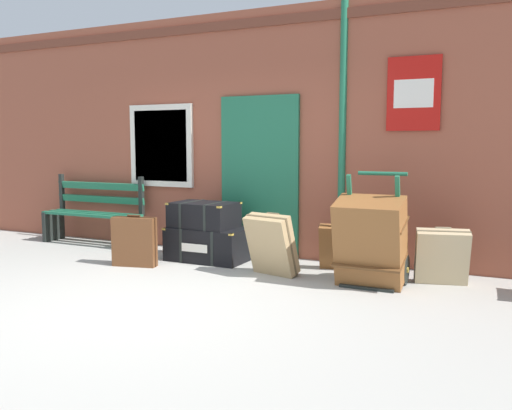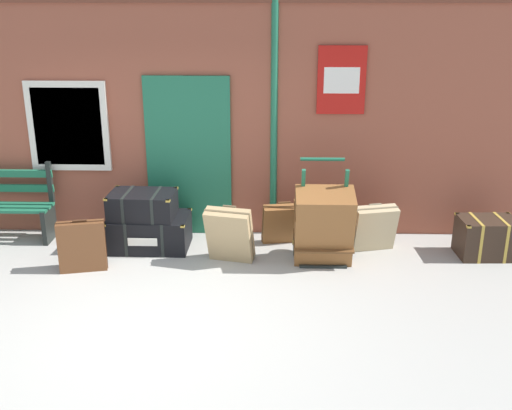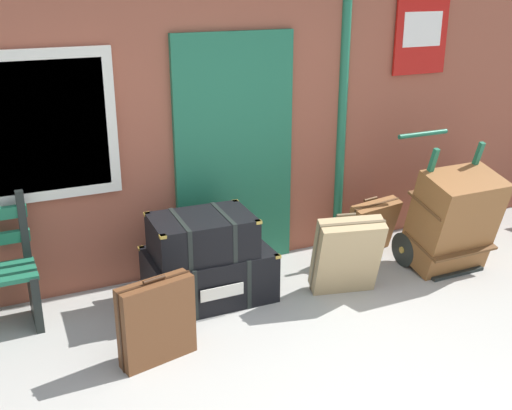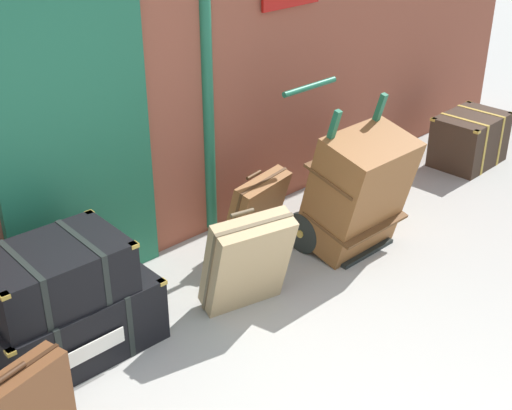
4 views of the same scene
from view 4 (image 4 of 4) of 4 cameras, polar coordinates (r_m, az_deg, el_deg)
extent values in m
cube|color=brown|center=(4.54, -17.23, 11.46)|extent=(10.40, 0.30, 3.20)
cube|color=#1E6647|center=(4.60, -14.42, 4.74)|extent=(1.10, 0.05, 2.10)
cube|color=#123D2A|center=(4.59, -14.34, 4.70)|extent=(0.06, 0.02, 2.10)
cylinder|color=#1E6647|center=(5.04, -4.14, 14.09)|extent=(0.09, 0.09, 3.14)
cube|color=black|center=(4.41, -14.91, -8.94)|extent=(1.01, 0.66, 0.42)
cube|color=black|center=(4.34, -17.52, -10.03)|extent=(0.05, 0.65, 0.43)
cube|color=black|center=(4.49, -12.40, -7.88)|extent=(0.05, 0.65, 0.43)
cube|color=#B79338|center=(3.93, -19.29, -11.19)|extent=(0.05, 0.05, 0.02)
cube|color=#B79338|center=(4.27, -7.64, -6.21)|extent=(0.05, 0.05, 0.02)
cube|color=#B79338|center=(4.71, -11.90, -3.14)|extent=(0.05, 0.05, 0.02)
cube|color=silver|center=(4.16, -12.76, -11.17)|extent=(0.36, 0.01, 0.10)
cube|color=black|center=(4.17, -16.00, -5.32)|extent=(0.82, 0.57, 0.32)
cube|color=black|center=(4.11, -18.24, -6.16)|extent=(0.06, 0.55, 0.33)
cube|color=black|center=(4.23, -13.84, -4.50)|extent=(0.06, 0.55, 0.33)
cube|color=#B79338|center=(3.78, -19.72, -6.95)|extent=(0.05, 0.05, 0.02)
cube|color=#B79338|center=(4.04, -9.89, -3.22)|extent=(0.05, 0.05, 0.02)
cube|color=#B79338|center=(4.43, -13.34, -0.68)|extent=(0.05, 0.05, 0.02)
cube|color=black|center=(5.40, 8.08, -3.41)|extent=(0.56, 0.28, 0.03)
cube|color=#1E6647|center=(5.07, 4.96, 1.92)|extent=(0.04, 0.37, 1.17)
cube|color=#1E6647|center=(5.42, 8.51, 3.48)|extent=(0.04, 0.37, 1.17)
cylinder|color=#1E6647|center=(5.23, 4.39, 9.53)|extent=(0.54, 0.04, 0.04)
cylinder|color=black|center=(5.26, 3.78, -2.26)|extent=(0.04, 0.32, 0.32)
cylinder|color=#B79338|center=(5.26, 3.78, -2.26)|extent=(0.07, 0.06, 0.06)
cylinder|color=black|center=(5.69, 8.20, -0.04)|extent=(0.04, 0.32, 0.32)
cylinder|color=#B79338|center=(5.69, 8.20, -0.04)|extent=(0.07, 0.06, 0.06)
cube|color=brown|center=(5.19, 8.24, 1.08)|extent=(0.68, 0.64, 0.96)
cube|color=brown|center=(5.27, 8.10, -0.78)|extent=(0.70, 0.45, 0.13)
cube|color=brown|center=(5.11, 8.39, 3.02)|extent=(0.70, 0.45, 0.13)
cube|color=brown|center=(5.34, 0.03, -0.31)|extent=(0.59, 0.37, 0.55)
cylinder|color=#4F3018|center=(5.23, -0.17, 2.45)|extent=(0.16, 0.06, 0.03)
cube|color=#482C16|center=(5.34, 0.03, -0.31)|extent=(0.58, 0.26, 0.53)
cube|color=tan|center=(4.52, -0.76, -4.67)|extent=(0.61, 0.50, 0.71)
cylinder|color=brown|center=(4.37, -1.12, -0.64)|extent=(0.16, 0.06, 0.03)
cube|color=brown|center=(4.52, -0.76, -4.67)|extent=(0.59, 0.36, 0.67)
cube|color=tan|center=(5.97, 9.10, 2.76)|extent=(0.59, 0.42, 0.60)
cylinder|color=#71644C|center=(5.87, 9.11, 5.50)|extent=(0.16, 0.06, 0.03)
cube|color=brown|center=(5.97, 9.10, 2.76)|extent=(0.57, 0.28, 0.58)
cylinder|color=#3A2112|center=(3.46, -19.27, -12.75)|extent=(0.16, 0.06, 0.03)
cube|color=#332319|center=(6.99, 16.90, 5.11)|extent=(0.70, 0.51, 0.48)
cube|color=#B79338|center=(6.86, 16.27, 4.78)|extent=(0.06, 0.49, 0.49)
cube|color=#B79338|center=(7.11, 17.50, 5.42)|extent=(0.06, 0.49, 0.49)
cube|color=#B79338|center=(6.55, 17.47, 5.67)|extent=(0.05, 0.05, 0.02)
cube|color=#B79338|center=(7.09, 19.95, 6.95)|extent=(0.05, 0.05, 0.02)
cube|color=#B79338|center=(6.74, 14.20, 6.73)|extent=(0.05, 0.05, 0.02)
cube|color=#B79338|center=(7.27, 16.86, 7.91)|extent=(0.05, 0.05, 0.02)
camera|label=1|loc=(5.75, 70.57, -4.39)|focal=37.79mm
camera|label=2|loc=(4.97, 98.93, -0.32)|focal=42.79mm
camera|label=3|loc=(1.18, 133.12, -31.65)|focal=44.18mm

